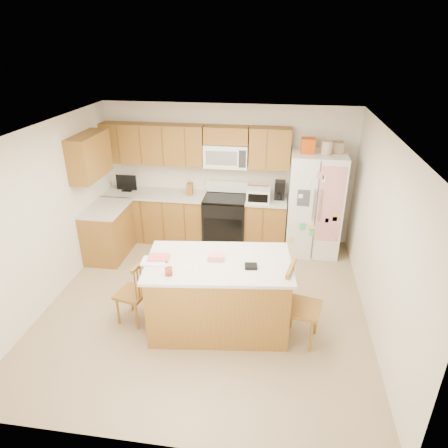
% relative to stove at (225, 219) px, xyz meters
% --- Properties ---
extents(ground, '(4.50, 4.50, 0.00)m').
position_rel_stove_xyz_m(ground, '(0.00, -1.94, -0.47)').
color(ground, '#917759').
rests_on(ground, ground).
extents(room_shell, '(4.60, 4.60, 2.52)m').
position_rel_stove_xyz_m(room_shell, '(0.00, -1.94, 0.97)').
color(room_shell, beige).
rests_on(room_shell, ground).
extents(cabinetry, '(3.36, 1.56, 2.15)m').
position_rel_stove_xyz_m(cabinetry, '(-0.98, -0.15, 0.44)').
color(cabinetry, '#966523').
rests_on(cabinetry, ground).
extents(stove, '(0.76, 0.65, 1.13)m').
position_rel_stove_xyz_m(stove, '(0.00, 0.00, 0.00)').
color(stove, black).
rests_on(stove, ground).
extents(refrigerator, '(0.90, 0.79, 2.04)m').
position_rel_stove_xyz_m(refrigerator, '(1.57, -0.06, 0.45)').
color(refrigerator, white).
rests_on(refrigerator, ground).
extents(island, '(1.92, 1.26, 1.08)m').
position_rel_stove_xyz_m(island, '(0.26, -2.37, 0.03)').
color(island, '#966523').
rests_on(island, ground).
extents(windsor_chair_left, '(0.46, 0.47, 0.93)m').
position_rel_stove_xyz_m(windsor_chair_left, '(-0.89, -2.42, -0.04)').
color(windsor_chair_left, '#966523').
rests_on(windsor_chair_left, ground).
extents(windsor_chair_back, '(0.49, 0.47, 0.91)m').
position_rel_stove_xyz_m(windsor_chair_back, '(0.14, -1.60, -0.05)').
color(windsor_chair_back, '#966523').
rests_on(windsor_chair_back, ground).
extents(windsor_chair_right, '(0.52, 0.54, 1.05)m').
position_rel_stove_xyz_m(windsor_chair_right, '(1.30, -2.48, 0.02)').
color(windsor_chair_right, '#966523').
rests_on(windsor_chair_right, ground).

